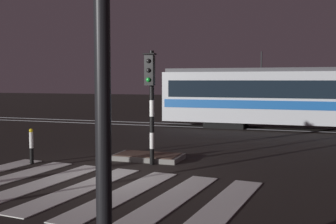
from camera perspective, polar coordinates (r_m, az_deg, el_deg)
ground_plane at (r=11.85m, az=-7.82°, el=-8.45°), size 120.00×120.00×0.00m
rail_near at (r=23.15m, az=5.68°, el=-2.11°), size 80.00×0.12×0.03m
rail_far at (r=24.55m, az=6.44°, el=-1.75°), size 80.00×0.12×0.03m
crosswalk_zebra at (r=10.51m, az=-11.69°, el=-10.10°), size 8.19×5.32×0.02m
traffic_island at (r=13.95m, az=-2.73°, el=-6.10°), size 2.23×1.24×0.18m
traffic_light_median_centre at (r=12.78m, az=-2.36°, el=2.99°), size 0.36×0.42×3.51m
tram at (r=23.15m, az=18.02°, el=1.99°), size 15.14×2.58×4.15m
bollard_island_edge at (r=13.81m, az=-18.04°, el=-4.43°), size 0.12×0.12×1.11m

